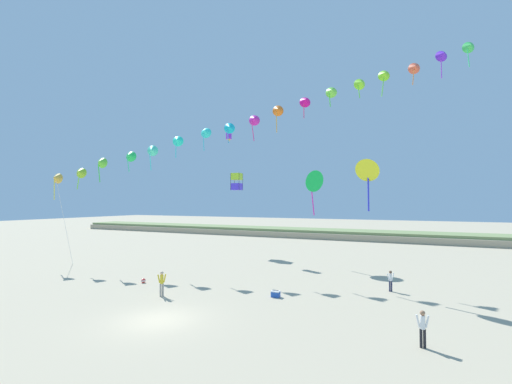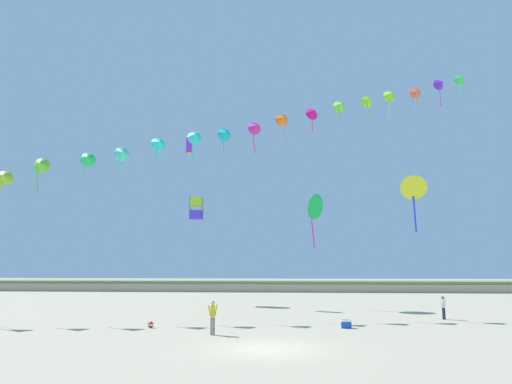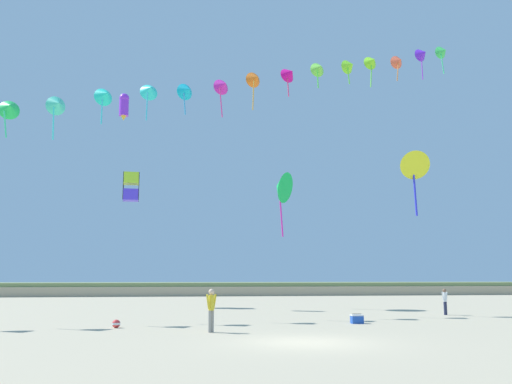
{
  "view_description": "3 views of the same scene",
  "coord_description": "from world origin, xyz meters",
  "px_view_note": "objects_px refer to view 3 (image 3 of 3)",
  "views": [
    {
      "loc": [
        13.04,
        -14.85,
        6.47
      ],
      "look_at": [
        0.89,
        10.72,
        7.35
      ],
      "focal_mm": 24.0,
      "sensor_mm": 36.0,
      "label": 1
    },
    {
      "loc": [
        1.09,
        -20.19,
        3.44
      ],
      "look_at": [
        -1.38,
        11.31,
        8.65
      ],
      "focal_mm": 32.0,
      "sensor_mm": 36.0,
      "label": 2
    },
    {
      "loc": [
        -4.26,
        -18.65,
        2.24
      ],
      "look_at": [
        -0.39,
        9.86,
        6.73
      ],
      "focal_mm": 38.0,
      "sensor_mm": 36.0,
      "label": 3
    }
  ],
  "objects_px": {
    "person_near_left": "(445,300)",
    "person_mid_center": "(211,307)",
    "large_kite_mid_trail": "(281,187)",
    "large_kite_outer_drift": "(414,164)",
    "beach_cooler": "(357,319)",
    "large_kite_high_solo": "(124,106)",
    "beach_ball": "(116,324)",
    "large_kite_low_lead": "(131,187)"
  },
  "relations": [
    {
      "from": "large_kite_outer_drift",
      "to": "beach_cooler",
      "type": "xyz_separation_m",
      "value": [
        -5.52,
        -5.07,
        -8.78
      ]
    },
    {
      "from": "large_kite_outer_drift",
      "to": "beach_cooler",
      "type": "distance_m",
      "value": 11.54
    },
    {
      "from": "person_near_left",
      "to": "large_kite_outer_drift",
      "type": "relative_size",
      "value": 0.37
    },
    {
      "from": "beach_cooler",
      "to": "beach_ball",
      "type": "distance_m",
      "value": 11.21
    },
    {
      "from": "large_kite_high_solo",
      "to": "large_kite_low_lead",
      "type": "bearing_deg",
      "value": 52.52
    },
    {
      "from": "large_kite_mid_trail",
      "to": "large_kite_outer_drift",
      "type": "distance_m",
      "value": 10.68
    },
    {
      "from": "person_mid_center",
      "to": "large_kite_outer_drift",
      "type": "distance_m",
      "value": 17.13
    },
    {
      "from": "large_kite_low_lead",
      "to": "beach_ball",
      "type": "height_order",
      "value": "large_kite_low_lead"
    },
    {
      "from": "person_mid_center",
      "to": "large_kite_high_solo",
      "type": "distance_m",
      "value": 25.1
    },
    {
      "from": "person_mid_center",
      "to": "large_kite_mid_trail",
      "type": "height_order",
      "value": "large_kite_mid_trail"
    },
    {
      "from": "person_near_left",
      "to": "beach_cooler",
      "type": "distance_m",
      "value": 8.61
    },
    {
      "from": "large_kite_low_lead",
      "to": "large_kite_outer_drift",
      "type": "height_order",
      "value": "large_kite_low_lead"
    },
    {
      "from": "large_kite_mid_trail",
      "to": "large_kite_outer_drift",
      "type": "height_order",
      "value": "large_kite_mid_trail"
    },
    {
      "from": "large_kite_low_lead",
      "to": "large_kite_high_solo",
      "type": "bearing_deg",
      "value": -127.48
    },
    {
      "from": "person_near_left",
      "to": "person_mid_center",
      "type": "xyz_separation_m",
      "value": [
        -14.18,
        -8.17,
        0.12
      ]
    },
    {
      "from": "large_kite_high_solo",
      "to": "beach_cooler",
      "type": "height_order",
      "value": "large_kite_high_solo"
    },
    {
      "from": "large_kite_outer_drift",
      "to": "beach_cooler",
      "type": "relative_size",
      "value": 7.19
    },
    {
      "from": "large_kite_low_lead",
      "to": "beach_cooler",
      "type": "distance_m",
      "value": 23.12
    },
    {
      "from": "person_near_left",
      "to": "large_kite_outer_drift",
      "type": "xyz_separation_m",
      "value": [
        -1.5,
        0.11,
        8.12
      ]
    },
    {
      "from": "large_kite_mid_trail",
      "to": "large_kite_outer_drift",
      "type": "xyz_separation_m",
      "value": [
        6.72,
        -8.3,
        0.2
      ]
    },
    {
      "from": "person_mid_center",
      "to": "large_kite_mid_trail",
      "type": "xyz_separation_m",
      "value": [
        5.96,
        16.59,
        7.79
      ]
    },
    {
      "from": "large_kite_high_solo",
      "to": "beach_ball",
      "type": "relative_size",
      "value": 6.06
    },
    {
      "from": "person_mid_center",
      "to": "beach_ball",
      "type": "relative_size",
      "value": 4.77
    },
    {
      "from": "person_near_left",
      "to": "beach_cooler",
      "type": "bearing_deg",
      "value": -144.76
    },
    {
      "from": "person_near_left",
      "to": "large_kite_high_solo",
      "type": "relative_size",
      "value": 0.69
    },
    {
      "from": "person_near_left",
      "to": "large_kite_mid_trail",
      "type": "distance_m",
      "value": 14.18
    },
    {
      "from": "person_mid_center",
      "to": "large_kite_low_lead",
      "type": "relative_size",
      "value": 0.78
    },
    {
      "from": "beach_cooler",
      "to": "beach_ball",
      "type": "xyz_separation_m",
      "value": [
        -11.19,
        -0.74,
        -0.03
      ]
    },
    {
      "from": "large_kite_mid_trail",
      "to": "large_kite_high_solo",
      "type": "height_order",
      "value": "large_kite_high_solo"
    },
    {
      "from": "large_kite_mid_trail",
      "to": "beach_cooler",
      "type": "xyz_separation_m",
      "value": [
        1.2,
        -13.37,
        -8.58
      ]
    },
    {
      "from": "large_kite_high_solo",
      "to": "beach_cooler",
      "type": "distance_m",
      "value": 25.99
    },
    {
      "from": "large_kite_outer_drift",
      "to": "beach_ball",
      "type": "height_order",
      "value": "large_kite_outer_drift"
    },
    {
      "from": "person_near_left",
      "to": "person_mid_center",
      "type": "relative_size",
      "value": 0.88
    },
    {
      "from": "large_kite_mid_trail",
      "to": "beach_ball",
      "type": "height_order",
      "value": "large_kite_mid_trail"
    },
    {
      "from": "large_kite_mid_trail",
      "to": "beach_cooler",
      "type": "bearing_deg",
      "value": -84.85
    },
    {
      "from": "beach_ball",
      "to": "large_kite_high_solo",
      "type": "bearing_deg",
      "value": 96.61
    },
    {
      "from": "person_mid_center",
      "to": "beach_cooler",
      "type": "height_order",
      "value": "person_mid_center"
    },
    {
      "from": "large_kite_mid_trail",
      "to": "person_near_left",
      "type": "bearing_deg",
      "value": -45.69
    },
    {
      "from": "person_mid_center",
      "to": "large_kite_outer_drift",
      "type": "height_order",
      "value": "large_kite_outer_drift"
    },
    {
      "from": "large_kite_mid_trail",
      "to": "large_kite_high_solo",
      "type": "bearing_deg",
      "value": 165.95
    },
    {
      "from": "person_mid_center",
      "to": "beach_ball",
      "type": "distance_m",
      "value": 4.8
    },
    {
      "from": "person_mid_center",
      "to": "large_kite_low_lead",
      "type": "distance_m",
      "value": 22.7
    }
  ]
}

